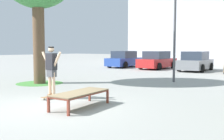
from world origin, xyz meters
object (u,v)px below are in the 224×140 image
object	(u,v)px
skater	(51,68)
car_blue	(125,60)
car_grey	(196,62)
light_post	(175,6)
skate_box	(80,93)
skateboard	(52,96)
car_red	(157,61)

from	to	relation	value
skater	car_blue	xyz separation A→B (m)	(-6.90, 14.09, -0.38)
car_blue	car_grey	size ratio (longest dim) A/B	0.99
car_blue	light_post	xyz separation A→B (m)	(8.26, -7.32, 3.13)
skate_box	skater	xyz separation A→B (m)	(-1.72, 0.36, 0.66)
skateboard	car_grey	bearing A→B (deg)	91.04
car_red	light_post	distance (m)	9.44
car_grey	skate_box	bearing A→B (deg)	-82.25
skate_box	skateboard	bearing A→B (deg)	168.16
skateboard	skater	bearing A→B (deg)	89.20
skate_box	car_grey	distance (m)	14.69
skateboard	light_post	distance (m)	7.85
skate_box	car_blue	bearing A→B (deg)	120.83
light_post	car_red	bearing A→B (deg)	123.73
skateboard	car_blue	bearing A→B (deg)	116.10
skate_box	car_red	world-z (taller)	car_red
skate_box	skater	distance (m)	1.88
car_blue	light_post	distance (m)	11.48
car_blue	skateboard	bearing A→B (deg)	-63.90
light_post	skater	bearing A→B (deg)	-101.39
car_blue	light_post	world-z (taller)	light_post
skater	light_post	size ratio (longest dim) A/B	0.29
skater	car_blue	bearing A→B (deg)	116.10
skate_box	car_red	xyz separation A→B (m)	(-5.31, 14.53, 0.28)
skateboard	car_red	distance (m)	14.63
car_blue	car_red	size ratio (longest dim) A/B	1.02
skateboard	skater	xyz separation A→B (m)	(0.00, 0.00, 0.99)
car_blue	car_grey	distance (m)	6.64
skateboard	car_grey	world-z (taller)	car_grey
skater	skateboard	bearing A→B (deg)	-90.80
car_red	light_post	size ratio (longest dim) A/B	0.72
skate_box	light_post	size ratio (longest dim) A/B	0.34
car_blue	light_post	bearing A→B (deg)	-41.54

